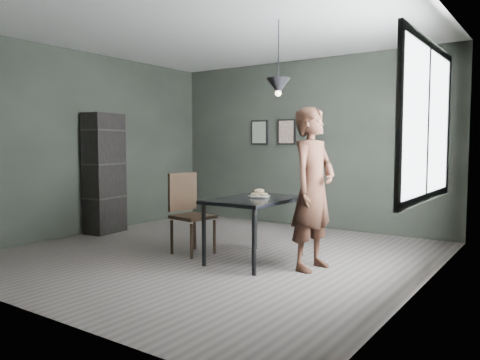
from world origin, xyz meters
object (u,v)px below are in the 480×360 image
Objects in this scene: cafe_table at (255,205)px; woman at (313,189)px; shelf_unit at (104,173)px; pendant_lamp at (278,86)px; white_plate at (259,197)px; wood_chair at (188,208)px.

cafe_table is 0.67× the size of woman.
cafe_table is 0.64× the size of shelf_unit.
cafe_table is at bearing -11.55° from shelf_unit.
white_plate is at bearing -178.89° from pendant_lamp.
woman is 1.68m from wood_chair.
shelf_unit is (-2.92, 0.18, 0.26)m from cafe_table.
shelf_unit is at bearing 179.60° from wood_chair.
woman is 1.75× the size of wood_chair.
pendant_lamp is (3.17, -0.08, 1.12)m from shelf_unit.
wood_chair is at bearing 102.99° from woman.
woman is at bearing -3.56° from white_plate.
shelf_unit is (-2.00, 0.32, 0.35)m from wood_chair.
woman is 2.07× the size of pendant_lamp.
white_plate is 1.32m from pendant_lamp.
shelf_unit is at bearing 178.59° from pendant_lamp.
pendant_lamp is at bearing 20.41° from wood_chair.
wood_chair is (-0.92, -0.24, -0.18)m from white_plate.
white_plate reaches higher than cafe_table.
wood_chair reaches higher than cafe_table.
wood_chair is at bearing -165.49° from white_plate.
pendant_lamp reaches higher than shelf_unit.
white_plate is 0.74m from woman.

